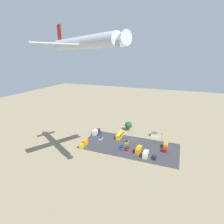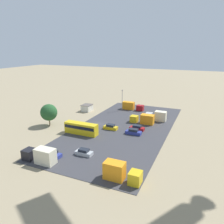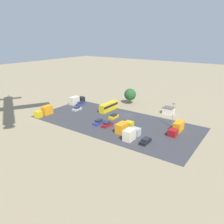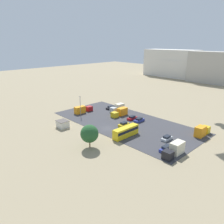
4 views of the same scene
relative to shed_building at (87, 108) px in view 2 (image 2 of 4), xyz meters
name	(u,v)px [view 2 (image 2 of 4)]	position (x,y,z in m)	size (l,w,h in m)	color
ground_plane	(97,124)	(12.36, 11.04, -1.32)	(400.00, 400.00, 0.00)	gray
parking_lot_surface	(123,128)	(12.36, 20.34, -1.28)	(59.64, 28.15, 0.08)	#38383D
shed_building	(87,108)	(0.00, 0.00, 0.00)	(4.22, 3.73, 2.62)	silver
bus	(81,128)	(21.84, 10.79, 0.55)	(2.53, 10.17, 3.31)	gold
parked_car_0	(52,154)	(36.73, 11.94, -0.62)	(1.75, 4.70, 1.48)	navy
parked_car_1	(137,128)	(12.27, 24.93, -0.60)	(1.86, 4.48, 1.54)	maroon
parked_car_2	(84,152)	(32.93, 18.33, -0.63)	(1.85, 4.16, 1.46)	#ADB2B7
parked_car_3	(160,115)	(-4.35, 28.58, -0.61)	(1.91, 4.51, 1.51)	black
parked_car_4	(111,127)	(14.93, 17.14, -0.58)	(1.90, 4.42, 1.58)	gold
parked_car_5	(134,132)	(15.88, 25.00, -0.57)	(1.94, 4.65, 1.61)	navy
parked_truck_0	(120,172)	(38.98, 30.04, 0.35)	(2.51, 7.33, 3.47)	gold
parked_truck_1	(41,156)	(39.82, 11.45, 0.34)	(2.58, 8.06, 3.45)	black
parked_truck_2	(132,106)	(-9.07, 15.79, 0.17)	(2.38, 8.77, 3.07)	maroon
parked_truck_3	(144,119)	(5.39, 24.97, 0.19)	(2.58, 7.95, 3.12)	gold
parked_truck_4	(157,116)	(0.55, 28.48, 0.30)	(2.56, 7.10, 3.35)	#ADB2B7
tree_near_shed	(49,112)	(19.61, -2.67, 3.08)	(5.41, 5.41, 7.11)	brown
light_pole_lot_centre	(122,99)	(-6.22, 12.69, 3.39)	(0.90, 0.28, 8.40)	gray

